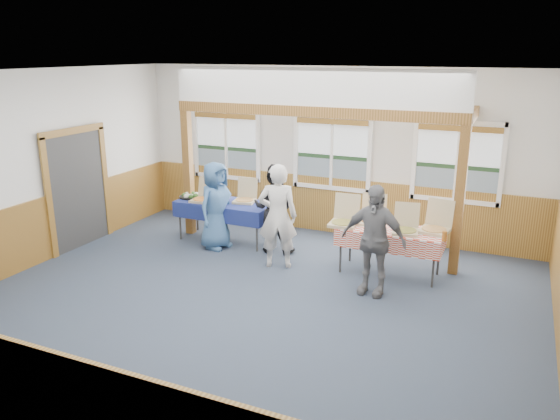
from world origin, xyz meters
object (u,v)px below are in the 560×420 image
(woman_black, at_px, (274,208))
(person_grey, at_px, (373,240))
(table_left, at_px, (225,205))
(table_right, at_px, (391,233))
(woman_white, at_px, (278,216))
(man_blue, at_px, (216,205))

(woman_black, distance_m, person_grey, 2.28)
(table_left, relative_size, table_right, 1.11)
(table_right, xyz_separation_m, woman_white, (-1.77, -0.45, 0.18))
(table_right, distance_m, man_blue, 3.15)
(table_left, distance_m, woman_black, 1.10)
(table_right, height_order, man_blue, man_blue)
(table_right, relative_size, woman_white, 1.01)
(woman_white, distance_m, man_blue, 1.44)
(woman_white, height_order, person_grey, woman_white)
(person_grey, bearing_deg, table_right, 90.95)
(woman_white, distance_m, woman_black, 0.73)
(woman_black, xyz_separation_m, person_grey, (2.05, -1.01, 0.04))
(woman_white, relative_size, person_grey, 1.05)
(table_left, distance_m, table_right, 3.22)
(man_blue, bearing_deg, table_right, -76.68)
(table_left, height_order, woman_white, woman_white)
(woman_white, xyz_separation_m, man_blue, (-1.39, 0.38, -0.08))
(woman_white, xyz_separation_m, woman_black, (-0.35, 0.63, -0.08))
(woman_black, height_order, person_grey, person_grey)
(table_left, bearing_deg, person_grey, -2.38)
(table_right, distance_m, woman_black, 2.13)
(woman_black, distance_m, man_blue, 1.06)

